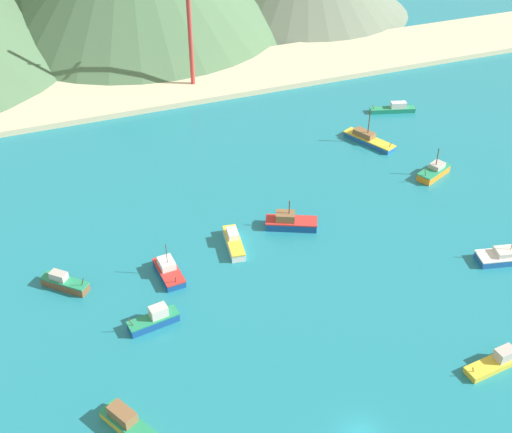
# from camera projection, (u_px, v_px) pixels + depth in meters

# --- Properties ---
(ground) EXTENTS (260.00, 280.00, 0.50)m
(ground) POSITION_uv_depth(u_px,v_px,m) (262.00, 271.00, 95.16)
(ground) COLOR teal
(fishing_boat_0) EXTENTS (5.74, 7.79, 2.48)m
(fishing_boat_0) POSITION_uv_depth(u_px,v_px,m) (127.00, 422.00, 72.61)
(fishing_boat_0) COLOR gold
(fishing_boat_0) RESTS_ON ground
(fishing_boat_1) EXTENTS (7.00, 3.07, 2.82)m
(fishing_boat_1) POSITION_uv_depth(u_px,v_px,m) (155.00, 319.00, 85.57)
(fishing_boat_1) COLOR #14478C
(fishing_boat_1) RESTS_ON ground
(fishing_boat_2) EXTENTS (3.16, 7.93, 2.33)m
(fishing_boat_2) POSITION_uv_depth(u_px,v_px,m) (234.00, 242.00, 99.06)
(fishing_boat_2) COLOR silver
(fishing_boat_2) RESTS_ON ground
(fishing_boat_3) EXTENTS (9.54, 4.43, 2.16)m
(fishing_boat_3) POSITION_uv_depth(u_px,v_px,m) (394.00, 109.00, 135.49)
(fishing_boat_3) COLOR #198466
(fishing_boat_3) RESTS_ON ground
(fishing_boat_4) EXTENTS (6.42, 6.17, 2.92)m
(fishing_boat_4) POSITION_uv_depth(u_px,v_px,m) (64.00, 283.00, 91.47)
(fishing_boat_4) COLOR brown
(fishing_boat_4) RESTS_ON ground
(fishing_boat_5) EXTENTS (7.33, 5.21, 5.43)m
(fishing_boat_5) POSITION_uv_depth(u_px,v_px,m) (434.00, 172.00, 115.27)
(fishing_boat_5) COLOR orange
(fishing_boat_5) RESTS_ON ground
(fishing_boat_6) EXTENTS (8.54, 6.00, 5.05)m
(fishing_boat_6) POSITION_uv_depth(u_px,v_px,m) (290.00, 222.00, 102.91)
(fishing_boat_6) COLOR #14478C
(fishing_boat_6) RESTS_ON ground
(fishing_boat_8) EXTENTS (11.34, 5.48, 5.66)m
(fishing_boat_8) POSITION_uv_depth(u_px,v_px,m) (512.00, 256.00, 96.54)
(fishing_boat_8) COLOR #1E5BA8
(fishing_boat_8) RESTS_ON ground
(fishing_boat_10) EXTENTS (8.87, 3.00, 2.34)m
(fishing_boat_10) POSITION_uv_depth(u_px,v_px,m) (498.00, 361.00, 80.05)
(fishing_boat_10) COLOR gold
(fishing_boat_10) RESTS_ON ground
(fishing_boat_13) EXTENTS (6.70, 10.75, 6.57)m
(fishing_boat_13) POSITION_uv_depth(u_px,v_px,m) (368.00, 139.00, 124.96)
(fishing_boat_13) COLOR #1E5BA8
(fishing_boat_13) RESTS_ON ground
(fishing_boat_14) EXTENTS (3.31, 6.98, 5.58)m
(fishing_boat_14) POSITION_uv_depth(u_px,v_px,m) (168.00, 271.00, 93.60)
(fishing_boat_14) COLOR #14478C
(fishing_boat_14) RESTS_ON ground
(beach_strip) EXTENTS (247.00, 22.35, 1.20)m
(beach_strip) POSITION_uv_depth(u_px,v_px,m) (153.00, 86.00, 144.63)
(beach_strip) COLOR beige
(beach_strip) RESTS_ON ground
(radio_tower) EXTENTS (3.62, 2.89, 36.18)m
(radio_tower) POSITION_uv_depth(u_px,v_px,m) (188.00, 5.00, 134.33)
(radio_tower) COLOR #B7332D
(radio_tower) RESTS_ON ground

